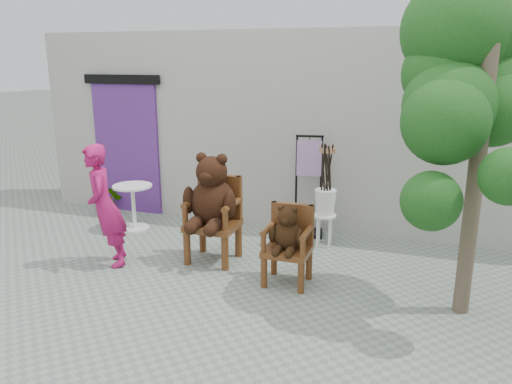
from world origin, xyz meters
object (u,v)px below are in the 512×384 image
Objects in this scene: stool_bucket at (325,202)px; tree at (461,83)px; chair_big at (213,202)px; cafe_table at (133,202)px; chair_small at (288,237)px; person at (105,206)px; display_stand at (308,198)px.

tree is (1.54, -1.25, 1.71)m from stool_bucket.
chair_big is at bearing 175.23° from tree.
chair_small is at bearing -21.27° from cafe_table.
cafe_table is at bearing 155.94° from chair_big.
person reaches higher than cafe_table.
chair_small is 2.98m from cafe_table.
chair_small is 1.69m from display_stand.
stool_bucket reaches higher than chair_small.
display_stand is 0.47m from stool_bucket.
chair_small is at bearing -95.11° from display_stand.
tree is at bearing -12.35° from cafe_table.
cafe_table is 0.21× the size of tree.
chair_big is at bearing 163.16° from chair_small.
person reaches higher than chair_big.
cafe_table is 0.47× the size of display_stand.
chair_small is 1.37× the size of cafe_table.
cafe_table is 2.96m from stool_bucket.
chair_small is at bearing -97.02° from stool_bucket.
cafe_table is (-2.77, 1.08, -0.13)m from chair_small.
chair_big is 0.92× the size of person.
chair_big is 3.21m from tree.
tree is at bearing 3.30° from chair_small.
display_stand is at bearing 13.07° from cafe_table.
tree is at bearing -39.10° from stool_bucket.
cafe_table is at bearing -177.36° from display_stand.
chair_small is (1.10, -0.33, -0.23)m from chair_big.
cafe_table is (-1.67, 0.75, -0.36)m from chair_big.
stool_bucket is at bearing 82.98° from chair_small.
person is at bearing -175.20° from tree.
person is at bearing -148.79° from display_stand.
person is 1.43m from cafe_table.
cafe_table is at bearing 164.25° from person.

